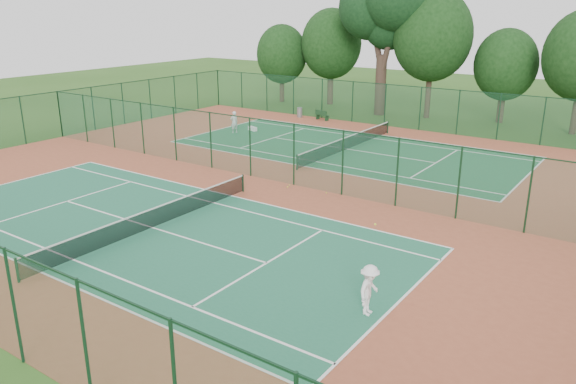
% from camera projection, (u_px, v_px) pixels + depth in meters
% --- Properties ---
extents(ground, '(120.00, 120.00, 0.00)m').
position_uv_depth(ground, '(272.00, 180.00, 32.28)').
color(ground, '#2C551A').
rests_on(ground, ground).
extents(red_pad, '(40.00, 36.00, 0.01)m').
position_uv_depth(red_pad, '(272.00, 180.00, 32.28)').
color(red_pad, brown).
rests_on(red_pad, ground).
extents(court_near, '(23.77, 10.97, 0.01)m').
position_uv_depth(court_near, '(153.00, 228.00, 25.27)').
color(court_near, '#1F6547').
rests_on(court_near, red_pad).
extents(court_far, '(23.77, 10.97, 0.01)m').
position_uv_depth(court_far, '(348.00, 149.00, 39.29)').
color(court_far, '#1C5831').
rests_on(court_far, red_pad).
extents(fence_north, '(40.00, 0.09, 3.50)m').
position_uv_depth(fence_north, '(402.00, 107.00, 45.76)').
color(fence_north, '#194D31').
rests_on(fence_north, ground).
extents(fence_west, '(0.09, 36.00, 3.50)m').
position_uv_depth(fence_west, '(60.00, 114.00, 42.59)').
color(fence_west, '#194D2E').
rests_on(fence_west, ground).
extents(fence_divider, '(40.00, 0.09, 3.50)m').
position_uv_depth(fence_divider, '(271.00, 151.00, 31.73)').
color(fence_divider, '#1C5438').
rests_on(fence_divider, ground).
extents(tennis_net_near, '(0.10, 12.90, 0.97)m').
position_uv_depth(tennis_net_near, '(152.00, 217.00, 25.10)').
color(tennis_net_near, '#11311D').
rests_on(tennis_net_near, ground).
extents(tennis_net_far, '(0.10, 12.90, 0.97)m').
position_uv_depth(tennis_net_far, '(348.00, 142.00, 39.13)').
color(tennis_net_far, '#13361D').
rests_on(tennis_net_far, ground).
extents(player_near, '(0.71, 1.15, 1.72)m').
position_uv_depth(player_near, '(369.00, 290.00, 17.92)').
color(player_near, white).
rests_on(player_near, court_near).
extents(player_far, '(0.63, 0.74, 1.72)m').
position_uv_depth(player_far, '(234.00, 122.00, 44.14)').
color(player_far, silver).
rests_on(player_far, court_far).
extents(trash_bin, '(0.50, 0.50, 0.87)m').
position_uv_depth(trash_bin, '(300.00, 112.00, 50.69)').
color(trash_bin, gray).
rests_on(trash_bin, red_pad).
extents(bench, '(1.48, 0.76, 0.88)m').
position_uv_depth(bench, '(322.00, 115.00, 49.35)').
color(bench, '#113318').
rests_on(bench, red_pad).
extents(kit_bag, '(0.92, 0.59, 0.32)m').
position_uv_depth(kit_bag, '(253.00, 129.00, 45.17)').
color(kit_bag, silver).
rests_on(kit_bag, red_pad).
extents(stray_ball_a, '(0.08, 0.08, 0.08)m').
position_uv_depth(stray_ball_a, '(288.00, 187.00, 30.92)').
color(stray_ball_a, yellow).
rests_on(stray_ball_a, red_pad).
extents(stray_ball_b, '(0.07, 0.07, 0.07)m').
position_uv_depth(stray_ball_b, '(326.00, 193.00, 29.98)').
color(stray_ball_b, '#ADC42D').
rests_on(stray_ball_b, red_pad).
extents(stray_ball_c, '(0.06, 0.06, 0.06)m').
position_uv_depth(stray_ball_c, '(289.00, 185.00, 31.28)').
color(stray_ball_c, '#B3CF30').
rests_on(stray_ball_c, red_pad).
extents(big_tree, '(8.76, 6.41, 13.45)m').
position_uv_depth(big_tree, '(386.00, 7.00, 49.16)').
color(big_tree, '#34241C').
rests_on(big_tree, ground).
extents(evergreen_row, '(39.00, 5.00, 12.00)m').
position_uv_depth(evergreen_row, '(435.00, 117.00, 50.91)').
color(evergreen_row, black).
rests_on(evergreen_row, ground).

